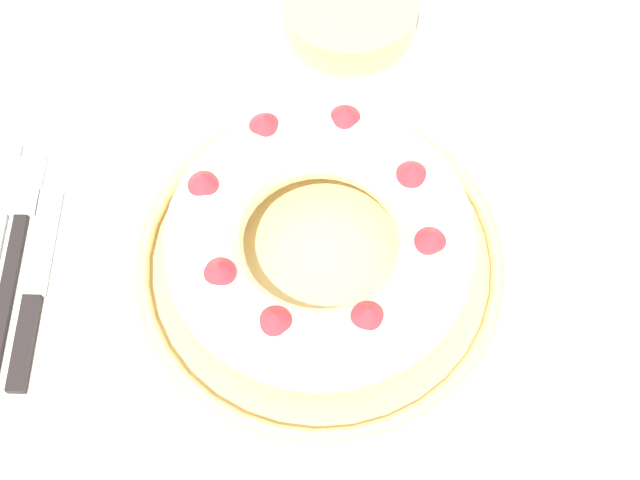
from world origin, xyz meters
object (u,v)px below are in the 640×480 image
Objects in this scene: fork at (16,247)px; side_bowl at (350,12)px; serving_dish at (320,264)px; bundt_cake at (320,239)px; cake_knife at (32,300)px.

side_bowl is (0.29, 0.26, 0.01)m from fork.
serving_dish is 0.27m from side_bowl.
serving_dish reaches higher than fork.
bundt_cake is at bearing -94.71° from side_bowl.
serving_dish is 0.05m from bundt_cake.
cake_knife is at bearing -171.94° from bundt_cake.
cake_knife reaches higher than fork.
serving_dish is 1.45× the size of fork.
bundt_cake is 0.25m from cake_knife.
fork is at bearing 117.97° from cake_knife.
side_bowl is (0.02, 0.27, -0.04)m from bundt_cake.
serving_dish is 1.23× the size of bundt_cake.
serving_dish is 0.25m from cake_knife.
cake_knife is at bearing -130.87° from side_bowl.
bundt_cake reaches higher than fork.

